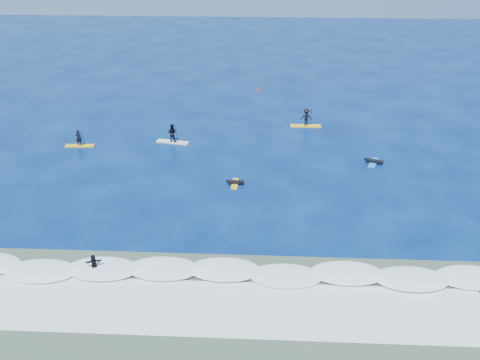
{
  "coord_description": "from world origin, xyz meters",
  "views": [
    {
      "loc": [
        3.43,
        -37.79,
        21.52
      ],
      "look_at": [
        1.43,
        2.59,
        0.6
      ],
      "focal_mm": 40.0,
      "sensor_mm": 36.0,
      "label": 1
    }
  ],
  "objects_px": {
    "sup_paddler_right": "(306,118)",
    "marker_buoy": "(259,90)",
    "prone_paddler_far": "(374,162)",
    "wave_surfer": "(94,264)",
    "sup_paddler_center": "(172,135)",
    "prone_paddler_near": "(235,183)",
    "sup_paddler_left": "(79,140)"
  },
  "relations": [
    {
      "from": "sup_paddler_center",
      "to": "marker_buoy",
      "type": "xyz_separation_m",
      "value": [
        8.41,
        16.92,
        -0.57
      ]
    },
    {
      "from": "sup_paddler_center",
      "to": "wave_surfer",
      "type": "bearing_deg",
      "value": -83.66
    },
    {
      "from": "marker_buoy",
      "to": "sup_paddler_center",
      "type": "bearing_deg",
      "value": -116.43
    },
    {
      "from": "sup_paddler_right",
      "to": "wave_surfer",
      "type": "height_order",
      "value": "sup_paddler_right"
    },
    {
      "from": "sup_paddler_right",
      "to": "marker_buoy",
      "type": "relative_size",
      "value": 4.91
    },
    {
      "from": "wave_surfer",
      "to": "sup_paddler_center",
      "type": "bearing_deg",
      "value": 67.17
    },
    {
      "from": "sup_paddler_center",
      "to": "prone_paddler_far",
      "type": "height_order",
      "value": "sup_paddler_center"
    },
    {
      "from": "sup_paddler_center",
      "to": "wave_surfer",
      "type": "relative_size",
      "value": 1.89
    },
    {
      "from": "sup_paddler_right",
      "to": "prone_paddler_near",
      "type": "height_order",
      "value": "sup_paddler_right"
    },
    {
      "from": "prone_paddler_near",
      "to": "wave_surfer",
      "type": "xyz_separation_m",
      "value": [
        -8.45,
        -12.94,
        0.59
      ]
    },
    {
      "from": "prone_paddler_far",
      "to": "marker_buoy",
      "type": "height_order",
      "value": "marker_buoy"
    },
    {
      "from": "sup_paddler_center",
      "to": "prone_paddler_near",
      "type": "height_order",
      "value": "sup_paddler_center"
    },
    {
      "from": "sup_paddler_left",
      "to": "marker_buoy",
      "type": "relative_size",
      "value": 4.29
    },
    {
      "from": "sup_paddler_center",
      "to": "prone_paddler_far",
      "type": "distance_m",
      "value": 19.95
    },
    {
      "from": "prone_paddler_far",
      "to": "wave_surfer",
      "type": "bearing_deg",
      "value": 150.17
    },
    {
      "from": "prone_paddler_far",
      "to": "sup_paddler_left",
      "type": "bearing_deg",
      "value": 105.03
    },
    {
      "from": "sup_paddler_center",
      "to": "marker_buoy",
      "type": "height_order",
      "value": "sup_paddler_center"
    },
    {
      "from": "sup_paddler_center",
      "to": "prone_paddler_near",
      "type": "bearing_deg",
      "value": -41.5
    },
    {
      "from": "sup_paddler_center",
      "to": "marker_buoy",
      "type": "relative_size",
      "value": 5.03
    },
    {
      "from": "sup_paddler_center",
      "to": "sup_paddler_right",
      "type": "relative_size",
      "value": 1.02
    },
    {
      "from": "marker_buoy",
      "to": "prone_paddler_far",
      "type": "bearing_deg",
      "value": -61.93
    },
    {
      "from": "sup_paddler_right",
      "to": "sup_paddler_left",
      "type": "bearing_deg",
      "value": -164.49
    },
    {
      "from": "sup_paddler_right",
      "to": "prone_paddler_far",
      "type": "height_order",
      "value": "sup_paddler_right"
    },
    {
      "from": "prone_paddler_near",
      "to": "marker_buoy",
      "type": "bearing_deg",
      "value": -1.83
    },
    {
      "from": "sup_paddler_center",
      "to": "prone_paddler_near",
      "type": "xyz_separation_m",
      "value": [
        6.87,
        -8.79,
        -0.73
      ]
    },
    {
      "from": "prone_paddler_near",
      "to": "prone_paddler_far",
      "type": "bearing_deg",
      "value": -67.49
    },
    {
      "from": "sup_paddler_center",
      "to": "sup_paddler_right",
      "type": "height_order",
      "value": "sup_paddler_right"
    },
    {
      "from": "sup_paddler_left",
      "to": "prone_paddler_far",
      "type": "height_order",
      "value": "sup_paddler_left"
    },
    {
      "from": "sup_paddler_right",
      "to": "prone_paddler_near",
      "type": "distance_m",
      "value": 15.53
    },
    {
      "from": "prone_paddler_near",
      "to": "marker_buoy",
      "type": "xyz_separation_m",
      "value": [
        1.54,
        25.71,
        0.15
      ]
    },
    {
      "from": "wave_surfer",
      "to": "prone_paddler_far",
      "type": "bearing_deg",
      "value": 21.42
    },
    {
      "from": "sup_paddler_right",
      "to": "marker_buoy",
      "type": "distance_m",
      "value": 12.99
    }
  ]
}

